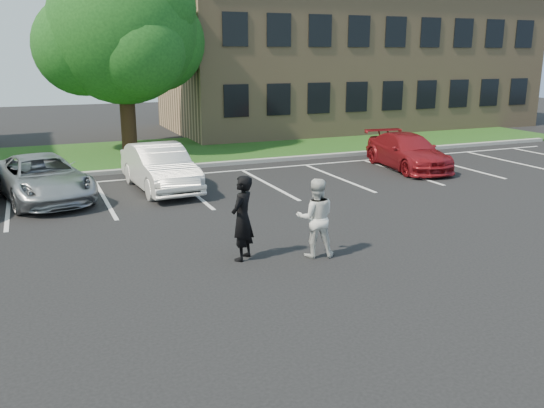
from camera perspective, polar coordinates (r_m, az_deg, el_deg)
The scene contains 11 objects.
ground_plane at distance 12.21m, azimuth 1.83°, elevation -6.79°, with size 90.00×90.00×0.00m, color black.
curb at distance 23.24m, azimuth -10.61°, elevation 3.53°, with size 40.00×0.30×0.15m, color gray.
grass_strip at distance 27.11m, azimuth -12.45°, elevation 4.94°, with size 44.00×8.00×0.08m, color #124B13.
stall_lines at distance 20.72m, azimuth -4.98°, elevation 2.19°, with size 34.00×5.36×0.01m.
office_building at distance 37.37m, azimuth 7.54°, elevation 14.09°, with size 22.40×10.40×8.30m.
tree at distance 27.71m, azimuth -14.42°, elevation 16.06°, with size 7.80×7.20×8.80m.
man_black_suit at distance 12.68m, azimuth -2.96°, elevation -1.41°, with size 0.70×0.46×1.91m, color black.
man_white_shirt at distance 12.93m, azimuth 4.34°, elevation -1.38°, with size 0.88×0.68×1.80m, color silver.
car_silver_minivan at distance 19.37m, azimuth -21.80°, elevation 2.40°, with size 2.31×5.02×1.39m, color #9FA2A7.
car_white_sedan at distance 19.71m, azimuth -11.04°, elevation 3.57°, with size 1.61×4.63×1.52m, color silver.
car_red_compact at distance 23.62m, azimuth 13.29°, elevation 5.07°, with size 1.92×4.71×1.37m, color maroon.
Camera 1 is at (-4.77, -10.32, 4.47)m, focal length 38.00 mm.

